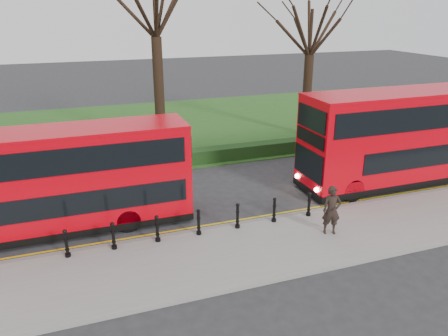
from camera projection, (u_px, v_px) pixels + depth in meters
name	position (u px, v px, depth m)	size (l,w,h in m)	color
ground	(165.00, 226.00, 17.64)	(120.00, 120.00, 0.00)	#28282B
pavement	(184.00, 263.00, 14.97)	(60.00, 4.00, 0.15)	gray
kerb	(170.00, 236.00, 16.73)	(60.00, 0.25, 0.16)	slate
grass_verge	(119.00, 131.00, 30.88)	(60.00, 18.00, 0.06)	#24511B
hedge	(138.00, 163.00, 23.51)	(60.00, 0.90, 0.80)	black
yellow_line_outer	(169.00, 234.00, 17.02)	(60.00, 0.10, 0.01)	yellow
yellow_line_inner	(168.00, 232.00, 17.20)	(60.00, 0.10, 0.01)	yellow
tree_right	(311.00, 27.00, 27.78)	(6.26, 6.26, 9.78)	black
bollard_row	(199.00, 222.00, 16.55)	(9.67, 0.15, 1.00)	black
bus_lead	(55.00, 182.00, 16.66)	(10.25, 2.36, 4.08)	red
bus_rear	(413.00, 137.00, 21.45)	(11.62, 2.67, 4.62)	red
pedestrian	(332.00, 210.00, 16.49)	(0.70, 0.46, 1.91)	black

